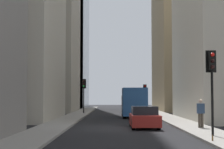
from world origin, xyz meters
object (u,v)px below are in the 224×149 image
at_px(delivery_truck, 134,102).
at_px(traffic_light_foreground, 212,72).
at_px(sedan_red, 144,118).
at_px(traffic_light_far_junction, 145,91).
at_px(pedestrian, 201,112).
at_px(discarded_bottle, 213,138).
at_px(traffic_light_midblock, 84,88).

relative_size(delivery_truck, traffic_light_foreground, 1.54).
bearing_deg(traffic_light_foreground, delivery_truck, 8.65).
xyz_separation_m(sedan_red, traffic_light_far_junction, (32.61, -2.81, 2.21)).
xyz_separation_m(pedestrian, discarded_bottle, (-6.78, 1.08, -0.84)).
distance_m(delivery_truck, traffic_light_far_junction, 20.32).
bearing_deg(pedestrian, traffic_light_far_junction, 0.88).
bearing_deg(sedan_red, traffic_light_foreground, -155.04).
relative_size(sedan_red, pedestrian, 2.48).
xyz_separation_m(traffic_light_midblock, discarded_bottle, (-27.35, -7.69, -2.78)).
height_order(traffic_light_foreground, pedestrian, traffic_light_foreground).
relative_size(traffic_light_foreground, pedestrian, 2.41).
distance_m(delivery_truck, traffic_light_foreground, 18.93).
relative_size(traffic_light_foreground, traffic_light_far_junction, 1.12).
distance_m(traffic_light_far_junction, discarded_bottle, 40.94).
bearing_deg(sedan_red, traffic_light_far_junction, -4.92).
xyz_separation_m(sedan_red, discarded_bottle, (-8.24, -2.26, -0.42)).
bearing_deg(delivery_truck, pedestrian, -166.60).
distance_m(pedestrian, discarded_bottle, 6.92).
bearing_deg(discarded_bottle, sedan_red, 15.31).
xyz_separation_m(sedan_red, pedestrian, (-1.46, -3.34, 0.42)).
height_order(delivery_truck, pedestrian, delivery_truck).
xyz_separation_m(delivery_truck, discarded_bottle, (-20.78, -2.26, -1.21)).
relative_size(traffic_light_far_junction, discarded_bottle, 13.79).
relative_size(traffic_light_far_junction, pedestrian, 2.14).
relative_size(traffic_light_midblock, pedestrian, 2.26).
bearing_deg(traffic_light_far_junction, traffic_light_midblock, 148.60).
bearing_deg(traffic_light_midblock, traffic_light_foreground, -161.83).
height_order(delivery_truck, traffic_light_midblock, traffic_light_midblock).
bearing_deg(sedan_red, delivery_truck, -0.00).
bearing_deg(discarded_bottle, traffic_light_far_junction, -0.78).
height_order(traffic_light_foreground, traffic_light_midblock, traffic_light_foreground).
bearing_deg(traffic_light_far_junction, delivery_truck, 172.03).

